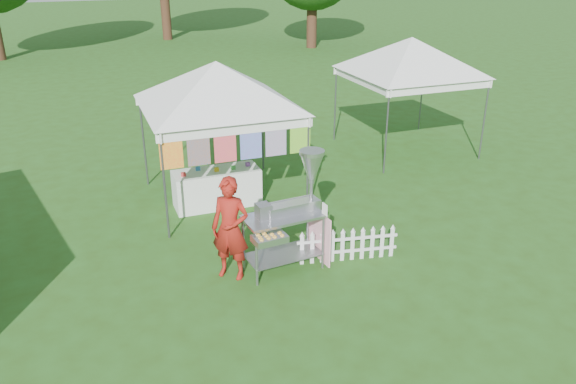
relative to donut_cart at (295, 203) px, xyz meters
name	(u,v)px	position (x,y,z in m)	size (l,w,h in m)	color
ground	(277,278)	(-0.43, -0.26, -1.20)	(120.00, 120.00, 0.00)	#2B4E16
canopy_main	(216,62)	(-0.43, 3.23, 1.79)	(4.24, 4.24, 3.45)	#59595E
canopy_right	(412,37)	(5.07, 4.74, 1.79)	(4.24, 4.24, 3.45)	#59595E
donut_cart	(295,203)	(0.00, 0.00, 0.00)	(1.46, 1.13, 2.04)	gray
vendor	(230,229)	(-1.10, 0.08, -0.32)	(0.64, 0.42, 1.76)	maroon
picket_fence	(347,246)	(0.93, -0.15, -0.91)	(1.77, 0.36, 0.56)	silver
display_table	(217,188)	(-0.62, 2.95, -0.80)	(1.80, 0.70, 0.79)	white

